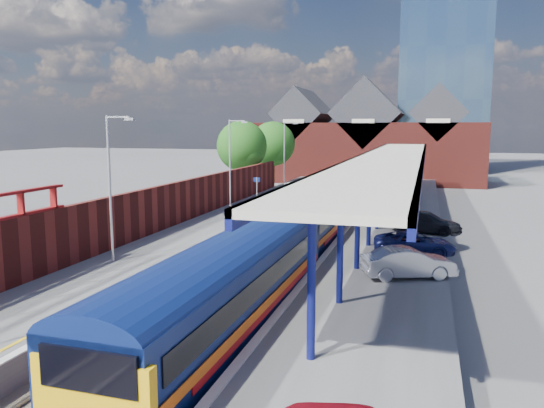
{
  "coord_description": "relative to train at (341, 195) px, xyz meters",
  "views": [
    {
      "loc": [
        7.91,
        -15.82,
        7.44
      ],
      "look_at": [
        -1.42,
        16.09,
        2.6
      ],
      "focal_mm": 35.0,
      "sensor_mm": 36.0,
      "label": 1
    }
  ],
  "objects": [
    {
      "name": "lamp_post_b",
      "position": [
        -7.86,
        -19.66,
        2.87
      ],
      "size": [
        1.48,
        0.18,
        7.0
      ],
      "color": "#A5A8AA",
      "rests_on": "left_platform"
    },
    {
      "name": "station_building",
      "position": [
        -1.49,
        32.33,
        3.33
      ],
      "size": [
        30.0,
        12.12,
        13.78
      ],
      "color": "maroon",
      "rests_on": "ground"
    },
    {
      "name": "parked_car_dark",
      "position": [
        6.46,
        -8.0,
        -0.48
      ],
      "size": [
        4.7,
        2.79,
        1.28
      ],
      "primitive_type": "imported",
      "rotation": [
        0.0,
        0.0,
        1.33
      ],
      "color": "black",
      "rests_on": "right_platform"
    },
    {
      "name": "glass_tower",
      "position": [
        8.51,
        54.34,
        18.08
      ],
      "size": [
        14.2,
        14.2,
        40.3
      ],
      "color": "slate",
      "rests_on": "ground"
    },
    {
      "name": "train",
      "position": [
        0.0,
        0.0,
        0.0
      ],
      "size": [
        3.06,
        65.94,
        3.45
      ],
      "color": "#0B1B53",
      "rests_on": "ground"
    },
    {
      "name": "brick_wall",
      "position": [
        -9.59,
        -12.13,
        0.33
      ],
      "size": [
        0.35,
        50.0,
        3.86
      ],
      "color": "maroon",
      "rests_on": "left_platform"
    },
    {
      "name": "tree_far",
      "position": [
        -10.84,
        18.24,
        3.23
      ],
      "size": [
        5.2,
        5.2,
        8.1
      ],
      "color": "#382314",
      "rests_on": "ground"
    },
    {
      "name": "lamp_post_d",
      "position": [
        -7.86,
        12.34,
        2.87
      ],
      "size": [
        1.48,
        0.18,
        7.0
      ],
      "color": "#A5A8AA",
      "rests_on": "left_platform"
    },
    {
      "name": "ballast_bed",
      "position": [
        -1.49,
        -5.66,
        -2.09
      ],
      "size": [
        6.0,
        76.0,
        0.06
      ],
      "primitive_type": "cube",
      "color": "#473D33",
      "rests_on": "ground"
    },
    {
      "name": "left_platform",
      "position": [
        -6.99,
        -5.66,
        -1.62
      ],
      "size": [
        5.0,
        76.0,
        1.0
      ],
      "primitive_type": "cube",
      "color": "#565659",
      "rests_on": "ground"
    },
    {
      "name": "coping_left",
      "position": [
        -4.64,
        -5.66,
        -1.1
      ],
      "size": [
        0.3,
        76.0,
        0.05
      ],
      "primitive_type": "cube",
      "color": "silver",
      "rests_on": "left_platform"
    },
    {
      "name": "rails",
      "position": [
        -1.49,
        -5.66,
        -2.0
      ],
      "size": [
        4.51,
        76.0,
        0.14
      ],
      "color": "slate",
      "rests_on": "ground"
    },
    {
      "name": "ground",
      "position": [
        -1.49,
        4.34,
        -2.12
      ],
      "size": [
        240.0,
        240.0,
        0.0
      ],
      "primitive_type": "plane",
      "color": "#5B5B5E",
      "rests_on": "ground"
    },
    {
      "name": "parked_car_blue",
      "position": [
        5.98,
        -14.07,
        -0.55
      ],
      "size": [
        4.15,
        2.02,
        1.14
      ],
      "primitive_type": "imported",
      "rotation": [
        0.0,
        0.0,
        1.6
      ],
      "color": "navy",
      "rests_on": "right_platform"
    },
    {
      "name": "coping_right",
      "position": [
        1.66,
        -5.66,
        -1.1
      ],
      "size": [
        0.3,
        76.0,
        0.05
      ],
      "primitive_type": "cube",
      "color": "silver",
      "rests_on": "right_platform"
    },
    {
      "name": "parked_car_silver",
      "position": [
        5.83,
        -18.56,
        -0.47
      ],
      "size": [
        4.19,
        2.79,
        1.31
      ],
      "primitive_type": "imported",
      "rotation": [
        0.0,
        0.0,
        1.96
      ],
      "color": "#B0B0B5",
      "rests_on": "right_platform"
    },
    {
      "name": "platform_sign",
      "position": [
        -6.49,
        -1.66,
        0.57
      ],
      "size": [
        0.55,
        0.08,
        2.5
      ],
      "color": "#A5A8AA",
      "rests_on": "left_platform"
    },
    {
      "name": "canopy",
      "position": [
        3.99,
        -3.71,
        3.13
      ],
      "size": [
        4.5,
        52.0,
        4.48
      ],
      "color": "navy",
      "rests_on": "right_platform"
    },
    {
      "name": "right_platform",
      "position": [
        4.51,
        -5.66,
        -1.62
      ],
      "size": [
        6.0,
        76.0,
        1.0
      ],
      "primitive_type": "cube",
      "color": "#565659",
      "rests_on": "ground"
    },
    {
      "name": "yellow_line",
      "position": [
        -5.24,
        -5.66,
        -1.12
      ],
      "size": [
        0.14,
        76.0,
        0.01
      ],
      "primitive_type": "cube",
      "color": "yellow",
      "rests_on": "left_platform"
    },
    {
      "name": "lamp_post_c",
      "position": [
        -7.86,
        -3.66,
        2.87
      ],
      "size": [
        1.48,
        0.18,
        7.0
      ],
      "color": "#A5A8AA",
      "rests_on": "left_platform"
    },
    {
      "name": "tree_near",
      "position": [
        -11.84,
        10.24,
        3.23
      ],
      "size": [
        5.2,
        5.2,
        8.1
      ],
      "color": "#382314",
      "rests_on": "ground"
    }
  ]
}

